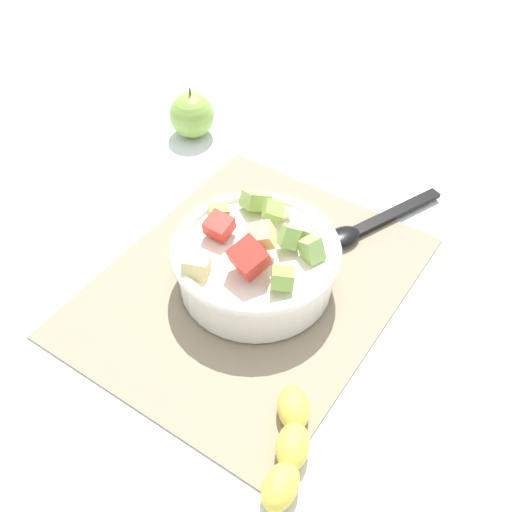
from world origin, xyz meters
TOP-DOWN VIEW (x-y plane):
  - ground_plane at (0.00, 0.00)m, footprint 2.40×2.40m
  - placemat at (0.00, 0.00)m, footprint 0.46×0.37m
  - salad_bowl at (0.01, -0.01)m, footprint 0.22×0.22m
  - serving_spoon at (0.18, -0.08)m, footprint 0.21×0.11m
  - whole_apple at (0.24, 0.28)m, footprint 0.08×0.08m
  - banana_whole at (-0.18, -0.17)m, footprint 0.15×0.09m

SIDE VIEW (x-z plane):
  - ground_plane at x=0.00m, z-range 0.00..0.00m
  - placemat at x=0.00m, z-range 0.00..0.01m
  - serving_spoon at x=0.18m, z-range 0.00..0.02m
  - banana_whole at x=-0.18m, z-range 0.00..0.04m
  - whole_apple at x=0.24m, z-range -0.01..0.08m
  - salad_bowl at x=0.01m, z-range -0.01..0.11m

